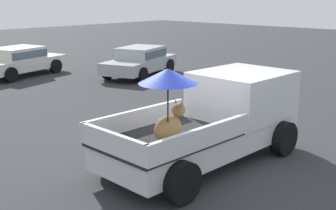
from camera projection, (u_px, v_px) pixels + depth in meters
The scene contains 4 objects.
ground_plane at pixel (203, 163), 9.81m from camera, with size 80.00×80.00×0.00m, color #2D3033.
pickup_truck_main at pixel (217, 118), 9.87m from camera, with size 5.09×2.35×2.34m.
parked_sedan_near at pixel (19, 60), 20.17m from camera, with size 4.59×2.73×1.33m.
parked_sedan_far at pixel (140, 60), 20.21m from camera, with size 4.63×3.00×1.33m.
Camera 1 is at (-7.22, -5.74, 3.66)m, focal length 46.92 mm.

